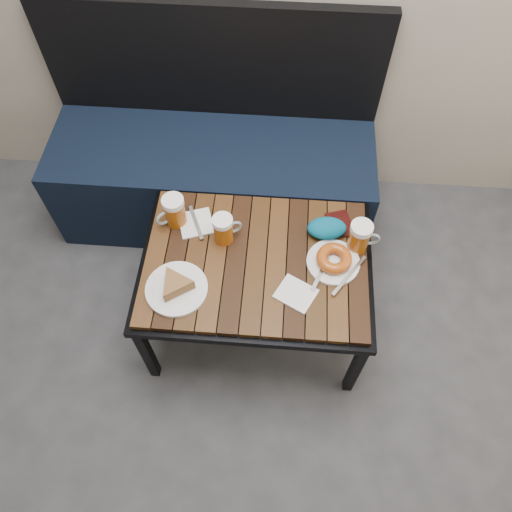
# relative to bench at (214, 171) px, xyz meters

# --- Properties ---
(bench) EXTENTS (1.40, 0.50, 0.95)m
(bench) POSITION_rel_bench_xyz_m (0.00, 0.00, 0.00)
(bench) COLOR black
(bench) RESTS_ON ground
(cafe_table) EXTENTS (0.84, 0.62, 0.47)m
(cafe_table) POSITION_rel_bench_xyz_m (0.24, -0.59, 0.16)
(cafe_table) COLOR black
(cafe_table) RESTS_ON ground
(beer_mug_left) EXTENTS (0.12, 0.11, 0.13)m
(beer_mug_left) POSITION_rel_bench_xyz_m (-0.08, -0.44, 0.26)
(beer_mug_left) COLOR #9C4A0C
(beer_mug_left) RESTS_ON cafe_table
(beer_mug_centre) EXTENTS (0.11, 0.10, 0.12)m
(beer_mug_centre) POSITION_rel_bench_xyz_m (0.11, -0.50, 0.26)
(beer_mug_centre) COLOR #9C4A0C
(beer_mug_centre) RESTS_ON cafe_table
(beer_mug_right) EXTENTS (0.12, 0.08, 0.13)m
(beer_mug_right) POSITION_rel_bench_xyz_m (0.60, -0.50, 0.26)
(beer_mug_right) COLOR #9C4A0C
(beer_mug_right) RESTS_ON cafe_table
(plate_pie) EXTENTS (0.22, 0.22, 0.06)m
(plate_pie) POSITION_rel_bench_xyz_m (-0.03, -0.73, 0.22)
(plate_pie) COLOR white
(plate_pie) RESTS_ON cafe_table
(plate_bagel) EXTENTS (0.21, 0.23, 0.05)m
(plate_bagel) POSITION_rel_bench_xyz_m (0.51, -0.58, 0.22)
(plate_bagel) COLOR white
(plate_bagel) RESTS_ON cafe_table
(napkin_left) EXTENTS (0.15, 0.15, 0.01)m
(napkin_left) POSITION_rel_bench_xyz_m (-0.00, -0.45, 0.20)
(napkin_left) COLOR white
(napkin_left) RESTS_ON cafe_table
(napkin_right) EXTENTS (0.16, 0.15, 0.01)m
(napkin_right) POSITION_rel_bench_xyz_m (0.38, -0.72, 0.20)
(napkin_right) COLOR white
(napkin_right) RESTS_ON cafe_table
(passport_navy) EXTENTS (0.12, 0.10, 0.01)m
(passport_navy) POSITION_rel_bench_xyz_m (-0.05, -0.68, 0.20)
(passport_navy) COLOR black
(passport_navy) RESTS_ON cafe_table
(passport_burgundy) EXTENTS (0.12, 0.14, 0.01)m
(passport_burgundy) POSITION_rel_bench_xyz_m (0.54, -0.41, 0.20)
(passport_burgundy) COLOR black
(passport_burgundy) RESTS_ON cafe_table
(knit_pouch) EXTENTS (0.15, 0.11, 0.06)m
(knit_pouch) POSITION_rel_bench_xyz_m (0.49, -0.45, 0.23)
(knit_pouch) COLOR #054F7D
(knit_pouch) RESTS_ON cafe_table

